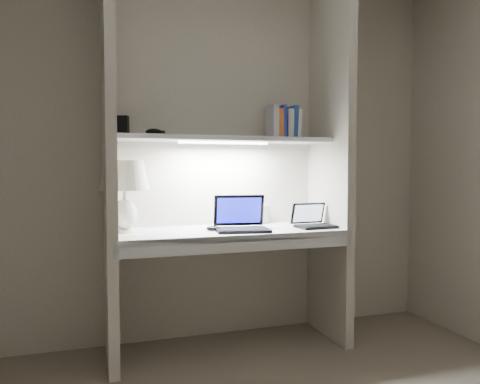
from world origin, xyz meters
name	(u,v)px	position (x,y,z in m)	size (l,w,h in m)	color
back_wall	(217,155)	(0.00, 1.50, 1.25)	(3.20, 0.01, 2.50)	beige
alcove_panel_left	(109,153)	(-0.73, 1.23, 1.25)	(0.06, 0.55, 2.50)	beige
alcove_panel_right	(330,155)	(0.73, 1.23, 1.25)	(0.06, 0.55, 2.50)	beige
desk	(228,232)	(0.00, 1.23, 0.75)	(1.40, 0.55, 0.04)	white
desk_apron	(241,243)	(0.00, 0.96, 0.72)	(1.46, 0.03, 0.10)	silver
shelf	(224,139)	(0.00, 1.32, 1.35)	(1.40, 0.36, 0.03)	silver
strip_light	(224,143)	(0.00, 1.32, 1.33)	(0.60, 0.04, 0.01)	white
table_lamp	(124,184)	(-0.64, 1.29, 1.07)	(0.30, 0.30, 0.44)	white
laptop_main	(241,222)	(0.06, 1.16, 0.82)	(0.36, 0.33, 0.22)	black
laptop_netbook	(313,221)	(0.57, 1.16, 0.81)	(0.26, 0.23, 0.16)	black
speaker	(261,214)	(0.31, 1.45, 0.84)	(0.10, 0.07, 0.14)	silver
mouse	(213,228)	(-0.11, 1.19, 0.79)	(0.09, 0.05, 0.03)	black
cable_coil	(255,228)	(0.18, 1.21, 0.78)	(0.10, 0.10, 0.01)	black
sticky_note	(128,236)	(-0.64, 1.11, 0.77)	(0.07, 0.07, 0.00)	yellow
book_row	(283,123)	(0.42, 1.33, 1.47)	(0.21, 0.15, 0.22)	white
shelf_box	(123,126)	(-0.64, 1.38, 1.43)	(0.07, 0.05, 0.12)	black
shelf_gadget	(154,132)	(-0.45, 1.34, 1.39)	(0.10, 0.07, 0.04)	black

